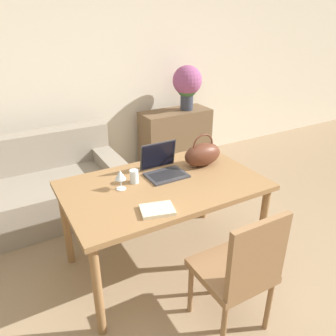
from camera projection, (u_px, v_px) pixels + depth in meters
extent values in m
plane|color=#997F60|center=(224.00, 323.00, 2.27)|extent=(14.00, 14.00, 0.00)
cube|color=beige|center=(87.00, 69.00, 3.84)|extent=(10.00, 0.06, 2.70)
cube|color=olive|center=(163.00, 186.00, 2.51)|extent=(1.51, 0.93, 0.04)
cylinder|color=olive|center=(98.00, 292.00, 2.05)|extent=(0.06, 0.06, 0.73)
cylinder|color=olive|center=(262.00, 227.00, 2.67)|extent=(0.06, 0.06, 0.73)
cylinder|color=olive|center=(66.00, 226.00, 2.69)|extent=(0.06, 0.06, 0.73)
cylinder|color=olive|center=(205.00, 186.00, 3.30)|extent=(0.06, 0.06, 0.73)
cube|color=olive|center=(231.00, 270.00, 2.11)|extent=(0.44, 0.44, 0.05)
cube|color=olive|center=(258.00, 257.00, 1.84)|extent=(0.42, 0.04, 0.47)
cylinder|color=olive|center=(191.00, 289.00, 2.28)|extent=(0.04, 0.04, 0.42)
cylinder|color=olive|center=(232.00, 270.00, 2.44)|extent=(0.04, 0.04, 0.42)
cylinder|color=olive|center=(224.00, 329.00, 1.99)|extent=(0.04, 0.04, 0.42)
cylinder|color=olive|center=(268.00, 305.00, 2.15)|extent=(0.04, 0.04, 0.42)
cube|color=gray|center=(32.00, 202.00, 3.33)|extent=(1.88, 0.87, 0.42)
cube|color=gray|center=(20.00, 153.00, 3.41)|extent=(1.88, 0.20, 0.40)
cube|color=gray|center=(110.00, 177.00, 3.67)|extent=(0.20, 0.87, 0.56)
cube|color=brown|center=(175.00, 139.00, 4.44)|extent=(0.93, 0.40, 0.79)
cube|color=#38383D|center=(167.00, 175.00, 2.61)|extent=(0.31, 0.23, 0.02)
cube|color=black|center=(167.00, 175.00, 2.60)|extent=(0.27, 0.15, 0.00)
cube|color=#38383D|center=(158.00, 155.00, 2.67)|extent=(0.31, 0.04, 0.23)
cube|color=black|center=(158.00, 155.00, 2.66)|extent=(0.29, 0.04, 0.21)
cylinder|color=silver|center=(134.00, 176.00, 2.49)|extent=(0.07, 0.07, 0.10)
cylinder|color=silver|center=(121.00, 189.00, 2.42)|extent=(0.07, 0.07, 0.01)
cylinder|color=silver|center=(121.00, 184.00, 2.41)|extent=(0.01, 0.01, 0.08)
cone|color=silver|center=(120.00, 175.00, 2.37)|extent=(0.08, 0.08, 0.07)
ellipsoid|color=#592D1E|center=(203.00, 155.00, 2.76)|extent=(0.34, 0.18, 0.20)
torus|color=#592D1E|center=(203.00, 145.00, 2.73)|extent=(0.20, 0.01, 0.20)
cylinder|color=#333847|center=(187.00, 101.00, 4.27)|extent=(0.17, 0.17, 0.24)
sphere|color=#3D6B38|center=(187.00, 86.00, 4.19)|extent=(0.28, 0.28, 0.28)
sphere|color=#994C7F|center=(187.00, 80.00, 4.15)|extent=(0.38, 0.38, 0.38)
cube|color=beige|center=(157.00, 210.00, 2.14)|extent=(0.25, 0.21, 0.02)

